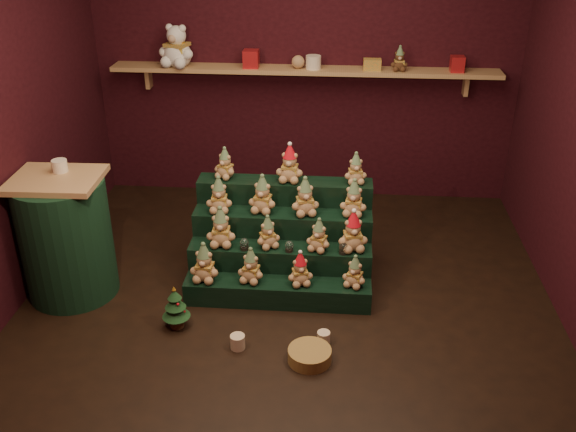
# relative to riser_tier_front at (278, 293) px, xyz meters

# --- Properties ---
(ground) EXTENTS (4.00, 4.00, 0.00)m
(ground) POSITION_rel_riser_tier_front_xyz_m (0.08, 0.01, -0.09)
(ground) COLOR black
(ground) RESTS_ON ground
(back_wall) EXTENTS (4.00, 0.10, 2.80)m
(back_wall) POSITION_rel_riser_tier_front_xyz_m (0.08, 2.06, 1.31)
(back_wall) COLOR black
(back_wall) RESTS_ON ground
(front_wall) EXTENTS (4.00, 0.10, 2.80)m
(front_wall) POSITION_rel_riser_tier_front_xyz_m (0.08, -2.04, 1.31)
(front_wall) COLOR black
(front_wall) RESTS_ON ground
(back_shelf) EXTENTS (3.60, 0.26, 0.24)m
(back_shelf) POSITION_rel_riser_tier_front_xyz_m (0.08, 1.88, 1.20)
(back_shelf) COLOR tan
(back_shelf) RESTS_ON ground
(riser_tier_front) EXTENTS (1.40, 0.22, 0.18)m
(riser_tier_front) POSITION_rel_riser_tier_front_xyz_m (0.00, 0.00, 0.00)
(riser_tier_front) COLOR black
(riser_tier_front) RESTS_ON ground
(riser_tier_midfront) EXTENTS (1.40, 0.22, 0.36)m
(riser_tier_midfront) POSITION_rel_riser_tier_front_xyz_m (0.00, 0.22, 0.09)
(riser_tier_midfront) COLOR black
(riser_tier_midfront) RESTS_ON ground
(riser_tier_midback) EXTENTS (1.40, 0.22, 0.54)m
(riser_tier_midback) POSITION_rel_riser_tier_front_xyz_m (0.00, 0.44, 0.18)
(riser_tier_midback) COLOR black
(riser_tier_midback) RESTS_ON ground
(riser_tier_back) EXTENTS (1.40, 0.22, 0.72)m
(riser_tier_back) POSITION_rel_riser_tier_front_xyz_m (0.00, 0.66, 0.27)
(riser_tier_back) COLOR black
(riser_tier_back) RESTS_ON ground
(teddy_0) EXTENTS (0.24, 0.22, 0.30)m
(teddy_0) POSITION_rel_riser_tier_front_xyz_m (-0.54, -0.01, 0.24)
(teddy_0) COLOR tan
(teddy_0) RESTS_ON riser_tier_front
(teddy_1) EXTENTS (0.23, 0.21, 0.27)m
(teddy_1) POSITION_rel_riser_tier_front_xyz_m (-0.20, 0.01, 0.23)
(teddy_1) COLOR tan
(teddy_1) RESTS_ON riser_tier_front
(teddy_2) EXTENTS (0.23, 0.21, 0.26)m
(teddy_2) POSITION_rel_riser_tier_front_xyz_m (0.17, -0.00, 0.22)
(teddy_2) COLOR tan
(teddy_2) RESTS_ON riser_tier_front
(teddy_3) EXTENTS (0.22, 0.21, 0.25)m
(teddy_3) POSITION_rel_riser_tier_front_xyz_m (0.57, 0.01, 0.21)
(teddy_3) COLOR tan
(teddy_3) RESTS_ON riser_tier_front
(teddy_4) EXTENTS (0.23, 0.21, 0.31)m
(teddy_4) POSITION_rel_riser_tier_front_xyz_m (-0.45, 0.22, 0.43)
(teddy_4) COLOR tan
(teddy_4) RESTS_ON riser_tier_midfront
(teddy_5) EXTENTS (0.24, 0.23, 0.26)m
(teddy_5) POSITION_rel_riser_tier_front_xyz_m (-0.09, 0.22, 0.40)
(teddy_5) COLOR tan
(teddy_5) RESTS_ON riser_tier_midfront
(teddy_6) EXTENTS (0.23, 0.22, 0.26)m
(teddy_6) POSITION_rel_riser_tier_front_xyz_m (0.29, 0.20, 0.40)
(teddy_6) COLOR tan
(teddy_6) RESTS_ON riser_tier_midfront
(teddy_7) EXTENTS (0.26, 0.24, 0.31)m
(teddy_7) POSITION_rel_riser_tier_front_xyz_m (0.55, 0.23, 0.43)
(teddy_7) COLOR tan
(teddy_7) RESTS_ON riser_tier_midfront
(teddy_8) EXTENTS (0.22, 0.20, 0.28)m
(teddy_8) POSITION_rel_riser_tier_front_xyz_m (-0.49, 0.43, 0.59)
(teddy_8) COLOR tan
(teddy_8) RESTS_ON riser_tier_midback
(teddy_9) EXTENTS (0.25, 0.23, 0.30)m
(teddy_9) POSITION_rel_riser_tier_front_xyz_m (-0.16, 0.45, 0.60)
(teddy_9) COLOR tan
(teddy_9) RESTS_ON riser_tier_midback
(teddy_10) EXTENTS (0.26, 0.24, 0.30)m
(teddy_10) POSITION_rel_riser_tier_front_xyz_m (0.17, 0.44, 0.60)
(teddy_10) COLOR tan
(teddy_10) RESTS_ON riser_tier_midback
(teddy_11) EXTENTS (0.23, 0.21, 0.29)m
(teddy_11) POSITION_rel_riser_tier_front_xyz_m (0.55, 0.46, 0.59)
(teddy_11) COLOR tan
(teddy_11) RESTS_ON riser_tier_midback
(teddy_12) EXTENTS (0.23, 0.22, 0.25)m
(teddy_12) POSITION_rel_riser_tier_front_xyz_m (-0.48, 0.68, 0.76)
(teddy_12) COLOR tan
(teddy_12) RESTS_ON riser_tier_back
(teddy_13) EXTENTS (0.23, 0.21, 0.30)m
(teddy_13) POSITION_rel_riser_tier_front_xyz_m (0.04, 0.65, 0.78)
(teddy_13) COLOR tan
(teddy_13) RESTS_ON riser_tier_back
(teddy_14) EXTENTS (0.20, 0.19, 0.25)m
(teddy_14) POSITION_rel_riser_tier_front_xyz_m (0.56, 0.66, 0.75)
(teddy_14) COLOR tan
(teddy_14) RESTS_ON riser_tier_back
(snow_globe_a) EXTENTS (0.07, 0.07, 0.09)m
(snow_globe_a) POSITION_rel_riser_tier_front_xyz_m (-0.27, 0.16, 0.32)
(snow_globe_a) COLOR black
(snow_globe_a) RESTS_ON riser_tier_midfront
(snow_globe_b) EXTENTS (0.06, 0.06, 0.09)m
(snow_globe_b) POSITION_rel_riser_tier_front_xyz_m (0.08, 0.16, 0.31)
(snow_globe_b) COLOR black
(snow_globe_b) RESTS_ON riser_tier_midfront
(snow_globe_c) EXTENTS (0.07, 0.07, 0.09)m
(snow_globe_c) POSITION_rel_riser_tier_front_xyz_m (0.48, 0.16, 0.32)
(snow_globe_c) COLOR black
(snow_globe_c) RESTS_ON riser_tier_midfront
(side_table) EXTENTS (0.67, 0.67, 0.97)m
(side_table) POSITION_rel_riser_tier_front_xyz_m (-1.59, 0.03, 0.39)
(side_table) COLOR tan
(side_table) RESTS_ON ground
(table_ornament) EXTENTS (0.11, 0.11, 0.09)m
(table_ornament) POSITION_rel_riser_tier_front_xyz_m (-1.59, 0.13, 0.92)
(table_ornament) COLOR beige
(table_ornament) RESTS_ON side_table
(mini_christmas_tree) EXTENTS (0.20, 0.20, 0.34)m
(mini_christmas_tree) POSITION_rel_riser_tier_front_xyz_m (-0.69, -0.35, 0.08)
(mini_christmas_tree) COLOR #412A17
(mini_christmas_tree) RESTS_ON ground
(mug_left) EXTENTS (0.10, 0.10, 0.10)m
(mug_left) POSITION_rel_riser_tier_front_xyz_m (-0.22, -0.56, -0.04)
(mug_left) COLOR beige
(mug_left) RESTS_ON ground
(mug_right) EXTENTS (0.09, 0.09, 0.09)m
(mug_right) POSITION_rel_riser_tier_front_xyz_m (0.36, -0.46, -0.04)
(mug_right) COLOR beige
(mug_right) RESTS_ON ground
(wicker_basket) EXTENTS (0.34, 0.34, 0.09)m
(wicker_basket) POSITION_rel_riser_tier_front_xyz_m (0.28, -0.65, -0.04)
(wicker_basket) COLOR #9F7E40
(wicker_basket) RESTS_ON ground
(white_bear) EXTENTS (0.42, 0.39, 0.48)m
(white_bear) POSITION_rel_riser_tier_front_xyz_m (-1.10, 1.85, 1.47)
(white_bear) COLOR white
(white_bear) RESTS_ON back_shelf
(brown_bear) EXTENTS (0.16, 0.15, 0.22)m
(brown_bear) POSITION_rel_riser_tier_front_xyz_m (0.94, 1.85, 1.34)
(brown_bear) COLOR #4F301A
(brown_bear) RESTS_ON back_shelf
(gift_tin_red_a) EXTENTS (0.14, 0.14, 0.16)m
(gift_tin_red_a) POSITION_rel_riser_tier_front_xyz_m (-0.41, 1.86, 1.31)
(gift_tin_red_a) COLOR #B31B1F
(gift_tin_red_a) RESTS_ON back_shelf
(gift_tin_cream) EXTENTS (0.14, 0.14, 0.12)m
(gift_tin_cream) POSITION_rel_riser_tier_front_xyz_m (0.16, 1.86, 1.29)
(gift_tin_cream) COLOR beige
(gift_tin_cream) RESTS_ON back_shelf
(gift_tin_red_b) EXTENTS (0.12, 0.12, 0.14)m
(gift_tin_red_b) POSITION_rel_riser_tier_front_xyz_m (1.46, 1.86, 1.30)
(gift_tin_red_b) COLOR #B31B1F
(gift_tin_red_b) RESTS_ON back_shelf
(shelf_plush_ball) EXTENTS (0.12, 0.12, 0.12)m
(shelf_plush_ball) POSITION_rel_riser_tier_front_xyz_m (0.02, 1.86, 1.29)
(shelf_plush_ball) COLOR tan
(shelf_plush_ball) RESTS_ON back_shelf
(scarf_gift_box) EXTENTS (0.16, 0.10, 0.10)m
(scarf_gift_box) POSITION_rel_riser_tier_front_xyz_m (0.70, 1.86, 1.28)
(scarf_gift_box) COLOR orange
(scarf_gift_box) RESTS_ON back_shelf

